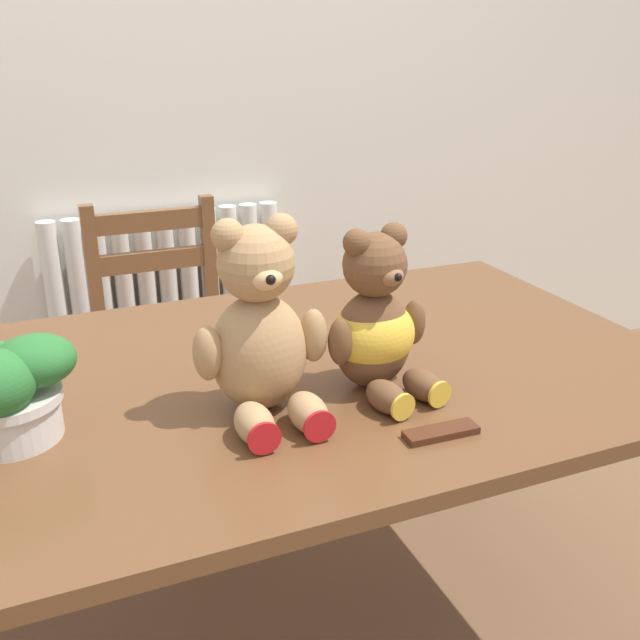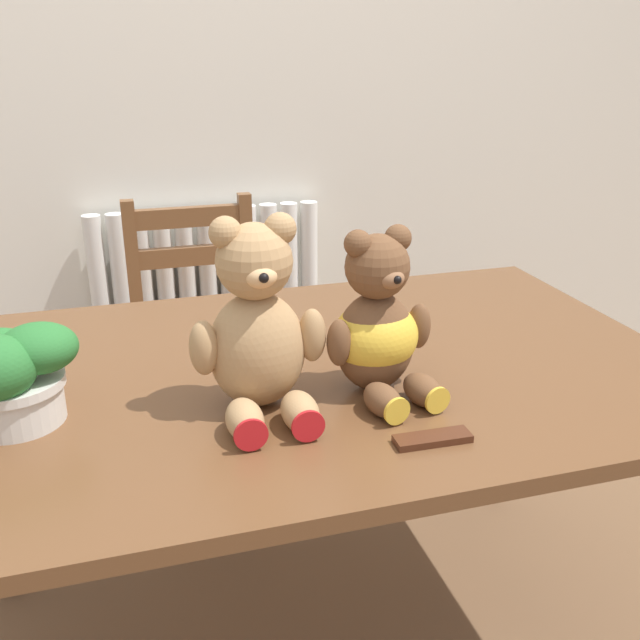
{
  "view_description": "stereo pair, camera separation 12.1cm",
  "coord_description": "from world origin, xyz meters",
  "px_view_note": "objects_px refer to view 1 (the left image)",
  "views": [
    {
      "loc": [
        -0.45,
        -0.7,
        1.3
      ],
      "look_at": [
        -0.01,
        0.34,
        0.86
      ],
      "focal_mm": 40.0,
      "sensor_mm": 36.0,
      "label": 1
    },
    {
      "loc": [
        -0.33,
        -0.74,
        1.3
      ],
      "look_at": [
        -0.01,
        0.34,
        0.86
      ],
      "focal_mm": 40.0,
      "sensor_mm": 36.0,
      "label": 2
    }
  ],
  "objects_px": {
    "wooden_chair_behind": "(167,346)",
    "chocolate_bar": "(441,432)",
    "teddy_bear_right": "(375,326)",
    "potted_plant": "(6,390)",
    "teddy_bear_left": "(260,331)"
  },
  "relations": [
    {
      "from": "teddy_bear_right",
      "to": "potted_plant",
      "type": "bearing_deg",
      "value": -15.18
    },
    {
      "from": "teddy_bear_right",
      "to": "chocolate_bar",
      "type": "relative_size",
      "value": 2.42
    },
    {
      "from": "potted_plant",
      "to": "wooden_chair_behind",
      "type": "bearing_deg",
      "value": 66.63
    },
    {
      "from": "teddy_bear_right",
      "to": "potted_plant",
      "type": "height_order",
      "value": "teddy_bear_right"
    },
    {
      "from": "wooden_chair_behind",
      "to": "potted_plant",
      "type": "xyz_separation_m",
      "value": [
        -0.4,
        -0.93,
        0.37
      ]
    },
    {
      "from": "teddy_bear_right",
      "to": "chocolate_bar",
      "type": "distance_m",
      "value": 0.23
    },
    {
      "from": "wooden_chair_behind",
      "to": "potted_plant",
      "type": "bearing_deg",
      "value": 66.63
    },
    {
      "from": "wooden_chair_behind",
      "to": "chocolate_bar",
      "type": "height_order",
      "value": "wooden_chair_behind"
    },
    {
      "from": "wooden_chair_behind",
      "to": "potted_plant",
      "type": "distance_m",
      "value": 1.08
    },
    {
      "from": "wooden_chair_behind",
      "to": "chocolate_bar",
      "type": "xyz_separation_m",
      "value": [
        0.22,
        -1.18,
        0.29
      ]
    },
    {
      "from": "chocolate_bar",
      "to": "teddy_bear_right",
      "type": "bearing_deg",
      "value": 95.77
    },
    {
      "from": "chocolate_bar",
      "to": "wooden_chair_behind",
      "type": "bearing_deg",
      "value": 100.62
    },
    {
      "from": "wooden_chair_behind",
      "to": "chocolate_bar",
      "type": "bearing_deg",
      "value": 100.62
    },
    {
      "from": "teddy_bear_left",
      "to": "chocolate_bar",
      "type": "distance_m",
      "value": 0.33
    },
    {
      "from": "teddy_bear_right",
      "to": "chocolate_bar",
      "type": "bearing_deg",
      "value": 84.8
    }
  ]
}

